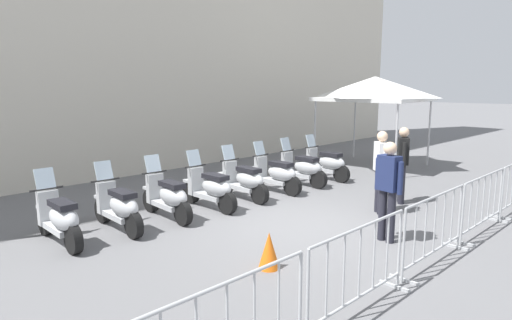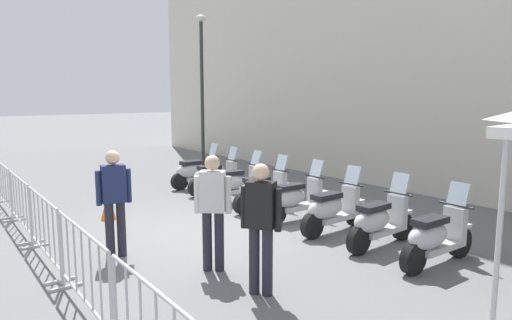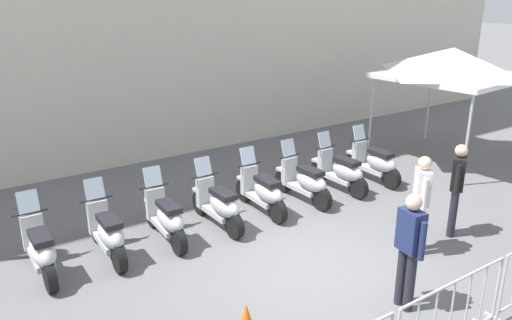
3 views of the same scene
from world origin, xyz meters
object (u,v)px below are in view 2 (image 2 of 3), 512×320
(motorcycle_0, at_px, (197,172))
(traffic_cone, at_px, (108,207))
(motorcycle_1, at_px, (215,178))
(motorcycle_5, at_px, (332,210))
(motorcycle_6, at_px, (379,222))
(motorcycle_7, at_px, (436,237))
(barrier_segment_2, at_px, (44,231))
(barrier_segment_0, at_px, (4,188))
(street_lamp, at_px, (202,77))
(officer_by_barriers, at_px, (261,221))
(motorcycle_4, at_px, (296,199))
(officer_near_row_end, at_px, (213,206))
(barrier_segment_3, at_px, (83,273))
(officer_mid_plaza, at_px, (114,197))
(motorcycle_2, at_px, (237,184))
(barrier_segment_1, at_px, (20,205))
(motorcycle_3, at_px, (263,191))

(motorcycle_0, bearing_deg, traffic_cone, -65.58)
(motorcycle_1, distance_m, motorcycle_5, 4.22)
(motorcycle_1, height_order, motorcycle_5, same)
(motorcycle_6, xyz_separation_m, traffic_cone, (-4.80, -2.67, -0.18))
(motorcycle_7, bearing_deg, barrier_segment_2, -133.45)
(barrier_segment_0, bearing_deg, motorcycle_7, 25.74)
(motorcycle_1, bearing_deg, barrier_segment_0, -112.77)
(barrier_segment_0, bearing_deg, street_lamp, 103.08)
(officer_by_barriers, bearing_deg, street_lamp, 148.58)
(motorcycle_6, xyz_separation_m, officer_by_barriers, (-0.03, -2.73, 0.53))
(motorcycle_4, xyz_separation_m, officer_near_row_end, (1.01, -2.90, 0.53))
(barrier_segment_0, xyz_separation_m, barrier_segment_3, (6.13, -0.58, 0.00))
(officer_by_barriers, relative_size, traffic_cone, 3.15)
(motorcycle_0, xyz_separation_m, officer_near_row_end, (5.20, -3.31, 0.53))
(motorcycle_5, xyz_separation_m, barrier_segment_3, (0.03, -4.72, 0.07))
(motorcycle_5, xyz_separation_m, barrier_segment_2, (-2.02, -4.53, 0.07))
(officer_mid_plaza, xyz_separation_m, traffic_cone, (-2.19, 0.84, -0.71))
(barrier_segment_3, relative_size, officer_by_barriers, 1.13)
(motorcycle_7, distance_m, officer_near_row_end, 3.40)
(barrier_segment_3, relative_size, traffic_cone, 3.57)
(officer_by_barriers, bearing_deg, officer_mid_plaza, -163.15)
(street_lamp, bearing_deg, barrier_segment_2, -51.28)
(officer_mid_plaza, bearing_deg, barrier_segment_2, -115.75)
(barrier_segment_2, bearing_deg, motorcycle_2, 103.24)
(motorcycle_1, distance_m, barrier_segment_1, 4.74)
(barrier_segment_2, height_order, officer_mid_plaza, officer_mid_plaza)
(motorcycle_1, relative_size, officer_mid_plaza, 1.00)
(motorcycle_1, distance_m, barrier_segment_3, 6.64)
(motorcycle_3, xyz_separation_m, street_lamp, (-5.55, 2.33, 2.78))
(motorcycle_0, height_order, traffic_cone, motorcycle_0)
(motorcycle_6, bearing_deg, motorcycle_0, 174.41)
(motorcycle_5, height_order, traffic_cone, motorcycle_5)
(motorcycle_6, height_order, officer_by_barriers, officer_by_barriers)
(barrier_segment_1, bearing_deg, motorcycle_6, 39.80)
(motorcycle_5, relative_size, barrier_segment_0, 0.88)
(motorcycle_4, xyz_separation_m, officer_by_barriers, (2.07, -2.93, 0.53))
(officer_by_barriers, bearing_deg, motorcycle_7, 67.66)
(barrier_segment_2, bearing_deg, street_lamp, 128.72)
(officer_near_row_end, bearing_deg, motorcycle_2, 135.40)
(motorcycle_1, relative_size, barrier_segment_3, 0.88)
(barrier_segment_0, bearing_deg, barrier_segment_1, -5.41)
(barrier_segment_0, xyz_separation_m, officer_near_row_end, (6.06, 1.37, 0.46))
(motorcycle_7, bearing_deg, traffic_cone, -156.39)
(motorcycle_7, height_order, street_lamp, street_lamp)
(motorcycle_5, height_order, officer_mid_plaza, officer_mid_plaza)
(motorcycle_2, xyz_separation_m, motorcycle_3, (1.05, -0.13, 0.00))
(motorcycle_1, distance_m, officer_mid_plaza, 4.81)
(motorcycle_1, xyz_separation_m, motorcycle_2, (1.05, -0.11, 0.00))
(barrier_segment_2, xyz_separation_m, barrier_segment_3, (2.04, -0.19, 0.00))
(officer_near_row_end, relative_size, officer_by_barriers, 1.00)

